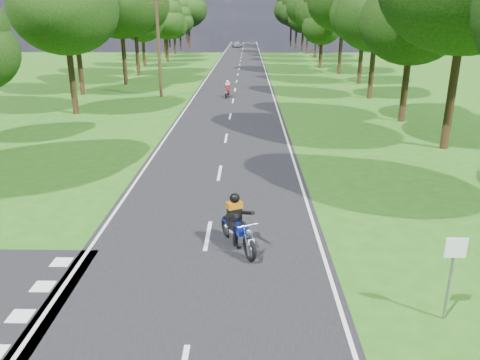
{
  "coord_description": "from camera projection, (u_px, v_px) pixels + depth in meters",
  "views": [
    {
      "loc": [
        1.19,
        -10.74,
        6.24
      ],
      "look_at": [
        0.94,
        4.0,
        1.1
      ],
      "focal_mm": 35.0,
      "sensor_mm": 36.0,
      "label": 1
    }
  ],
  "objects": [
    {
      "name": "main_road",
      "position": [
        239.0,
        69.0,
        59.42
      ],
      "size": [
        7.0,
        140.0,
        0.02
      ],
      "primitive_type": "cube",
      "color": "black",
      "rests_on": "ground"
    },
    {
      "name": "treeline",
      "position": [
        250.0,
        2.0,
        66.18
      ],
      "size": [
        40.0,
        115.35,
        14.78
      ],
      "color": "black",
      "rests_on": "ground"
    },
    {
      "name": "distant_car",
      "position": [
        238.0,
        44.0,
        102.24
      ],
      "size": [
        2.7,
        4.26,
        1.35
      ],
      "primitive_type": "imported",
      "rotation": [
        0.0,
        0.0,
        -0.3
      ],
      "color": "#ABAEB2",
      "rests_on": "main_road"
    },
    {
      "name": "telegraph_pole",
      "position": [
        159.0,
        46.0,
        37.41
      ],
      "size": [
        1.2,
        0.26,
        8.0
      ],
      "color": "#382616",
      "rests_on": "ground"
    },
    {
      "name": "ground",
      "position": [
        202.0,
        270.0,
        12.22
      ],
      "size": [
        160.0,
        160.0,
        0.0
      ],
      "primitive_type": "plane",
      "color": "#265212",
      "rests_on": "ground"
    },
    {
      "name": "road_sign",
      "position": [
        453.0,
        265.0,
        9.78
      ],
      "size": [
        0.45,
        0.07,
        2.0
      ],
      "color": "slate",
      "rests_on": "ground"
    },
    {
      "name": "road_markings",
      "position": [
        238.0,
        71.0,
        57.65
      ],
      "size": [
        7.4,
        140.0,
        0.01
      ],
      "color": "silver",
      "rests_on": "main_road"
    },
    {
      "name": "rider_near_blue",
      "position": [
        238.0,
        222.0,
        13.07
      ],
      "size": [
        1.4,
        2.01,
        1.6
      ],
      "primitive_type": null,
      "rotation": [
        0.0,
        0.0,
        0.44
      ],
      "color": "#0D1C91",
      "rests_on": "main_road"
    },
    {
      "name": "rider_far_red",
      "position": [
        227.0,
        89.0,
        38.26
      ],
      "size": [
        0.72,
        1.68,
        1.36
      ],
      "primitive_type": null,
      "rotation": [
        0.0,
        0.0,
        -0.11
      ],
      "color": "#B4210D",
      "rests_on": "main_road"
    }
  ]
}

